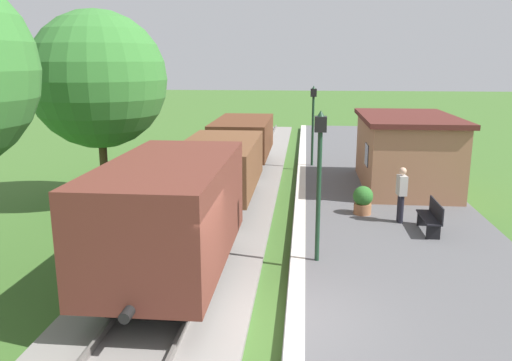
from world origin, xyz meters
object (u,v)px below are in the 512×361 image
(station_hut, at_px, (406,151))
(potted_planter, at_px, (363,200))
(freight_train, at_px, (217,170))
(lamp_post_far, at_px, (313,111))
(tree_trackside_far, at_px, (98,80))
(person_waiting, at_px, (401,193))
(bench_near_hut, at_px, (432,217))
(lamp_post_near, at_px, (320,159))

(station_hut, xyz_separation_m, potted_planter, (-2.00, -3.91, -0.93))
(freight_train, height_order, potted_planter, freight_train)
(freight_train, bearing_deg, station_hut, 26.69)
(potted_planter, relative_size, lamp_post_far, 0.25)
(freight_train, relative_size, lamp_post_far, 5.24)
(freight_train, distance_m, station_hut, 7.61)
(potted_planter, bearing_deg, tree_trackside_far, 172.57)
(freight_train, relative_size, person_waiting, 11.35)
(bench_near_hut, height_order, potted_planter, potted_planter)
(person_waiting, distance_m, lamp_post_far, 9.01)
(freight_train, height_order, bench_near_hut, freight_train)
(station_hut, bearing_deg, bench_near_hut, -92.43)
(bench_near_hut, height_order, person_waiting, person_waiting)
(tree_trackside_far, bearing_deg, station_hut, 13.98)
(person_waiting, height_order, lamp_post_far, lamp_post_far)
(station_hut, xyz_separation_m, lamp_post_far, (-3.54, 3.80, 1.15))
(freight_train, height_order, lamp_post_far, lamp_post_far)
(freight_train, xyz_separation_m, tree_trackside_far, (-4.19, 0.68, 2.91))
(lamp_post_near, relative_size, lamp_post_far, 1.00)
(tree_trackside_far, bearing_deg, bench_near_hut, -14.72)
(person_waiting, bearing_deg, station_hut, -109.18)
(lamp_post_far, bearing_deg, person_waiting, -73.07)
(bench_near_hut, xyz_separation_m, tree_trackside_far, (-10.76, 2.83, 3.70))
(bench_near_hut, height_order, tree_trackside_far, tree_trackside_far)
(bench_near_hut, bearing_deg, person_waiting, 129.12)
(freight_train, relative_size, tree_trackside_far, 2.87)
(freight_train, xyz_separation_m, lamp_post_near, (3.26, -4.58, 1.30))
(freight_train, height_order, person_waiting, freight_train)
(freight_train, height_order, lamp_post_near, lamp_post_near)
(station_hut, bearing_deg, lamp_post_near, -113.85)
(freight_train, relative_size, potted_planter, 21.18)
(lamp_post_far, bearing_deg, freight_train, -114.31)
(freight_train, relative_size, lamp_post_near, 5.24)
(station_hut, relative_size, tree_trackside_far, 0.86)
(station_hut, xyz_separation_m, bench_near_hut, (-0.24, -5.56, -0.93))
(lamp_post_near, bearing_deg, potted_planter, 69.38)
(station_hut, bearing_deg, tree_trackside_far, -166.02)
(freight_train, height_order, station_hut, station_hut)
(lamp_post_far, bearing_deg, station_hut, -47.08)
(lamp_post_near, height_order, tree_trackside_far, tree_trackside_far)
(bench_near_hut, xyz_separation_m, person_waiting, (-0.72, 0.88, 0.46))
(lamp_post_near, bearing_deg, tree_trackside_far, 144.77)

